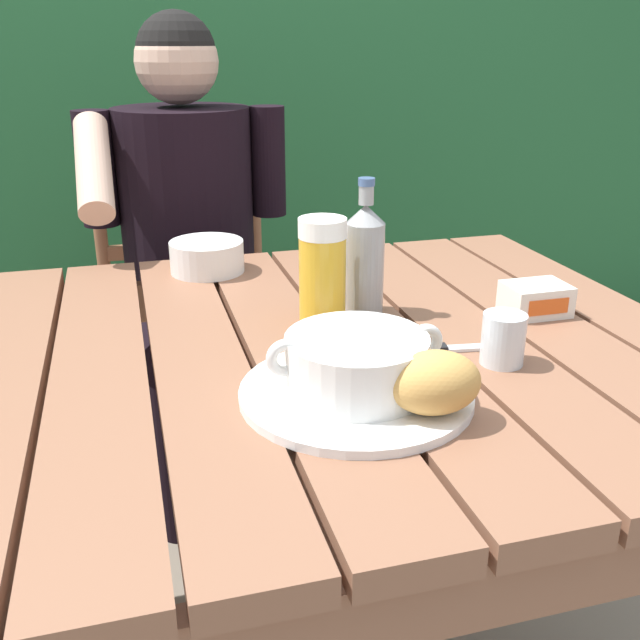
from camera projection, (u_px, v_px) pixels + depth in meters
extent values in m
cube|color=brown|center=(100.00, 377.00, 1.01)|extent=(0.13, 0.99, 0.04)
cube|color=brown|center=(199.00, 365.00, 1.04)|extent=(0.13, 0.99, 0.04)
cube|color=brown|center=(292.00, 355.00, 1.08)|extent=(0.13, 0.99, 0.04)
cube|color=brown|center=(379.00, 345.00, 1.11)|extent=(0.13, 0.99, 0.04)
cube|color=brown|center=(460.00, 336.00, 1.15)|extent=(0.13, 0.99, 0.04)
cube|color=brown|center=(537.00, 327.00, 1.18)|extent=(0.13, 0.99, 0.04)
cube|color=brown|center=(610.00, 319.00, 1.22)|extent=(0.13, 0.99, 0.04)
cube|color=brown|center=(406.00, 604.00, 0.68)|extent=(1.21, 0.03, 0.08)
cube|color=brown|center=(241.00, 293.00, 1.52)|extent=(1.21, 0.03, 0.08)
cube|color=brown|center=(480.00, 392.00, 1.77)|extent=(0.06, 0.06, 0.71)
cube|color=#235C32|center=(181.00, 159.00, 2.67)|extent=(3.97, 0.60, 1.50)
cylinder|color=brown|center=(286.00, 417.00, 1.92)|extent=(0.04, 0.04, 0.44)
cylinder|color=brown|center=(119.00, 440.00, 1.81)|extent=(0.04, 0.04, 0.44)
cylinder|color=brown|center=(260.00, 362.00, 2.25)|extent=(0.04, 0.04, 0.44)
cylinder|color=brown|center=(117.00, 378.00, 2.14)|extent=(0.04, 0.04, 0.44)
cube|color=brown|center=(192.00, 321.00, 1.95)|extent=(0.47, 0.40, 0.02)
cylinder|color=brown|center=(255.00, 219.00, 2.08)|extent=(0.04, 0.04, 0.47)
cylinder|color=brown|center=(100.00, 229.00, 1.97)|extent=(0.04, 0.04, 0.47)
cube|color=brown|center=(181.00, 248.00, 2.05)|extent=(0.44, 0.02, 0.04)
cube|color=brown|center=(178.00, 208.00, 2.01)|extent=(0.44, 0.02, 0.04)
cube|color=brown|center=(175.00, 165.00, 1.97)|extent=(0.44, 0.02, 0.04)
cylinder|color=black|center=(245.00, 444.00, 1.78)|extent=(0.11, 0.11, 0.45)
cylinder|color=black|center=(233.00, 324.00, 1.77)|extent=(0.13, 0.40, 0.13)
cylinder|color=black|center=(176.00, 454.00, 1.74)|extent=(0.11, 0.11, 0.45)
cylinder|color=black|center=(163.00, 331.00, 1.72)|extent=(0.13, 0.40, 0.13)
cylinder|color=black|center=(187.00, 216.00, 1.74)|extent=(0.32, 0.32, 0.51)
sphere|color=tan|center=(177.00, 61.00, 1.61)|extent=(0.19, 0.19, 0.19)
sphere|color=black|center=(176.00, 52.00, 1.60)|extent=(0.18, 0.18, 0.18)
cylinder|color=black|center=(268.00, 162.00, 1.73)|extent=(0.08, 0.08, 0.26)
cylinder|color=black|center=(96.00, 169.00, 1.63)|extent=(0.08, 0.08, 0.26)
cylinder|color=tan|center=(94.00, 167.00, 1.47)|extent=(0.07, 0.25, 0.21)
cylinder|color=white|center=(356.00, 393.00, 0.91)|extent=(0.30, 0.30, 0.01)
cylinder|color=white|center=(357.00, 363.00, 0.90)|extent=(0.18, 0.18, 0.07)
cylinder|color=#B45725|center=(357.00, 351.00, 0.89)|extent=(0.16, 0.16, 0.01)
torus|color=white|center=(286.00, 358.00, 0.87)|extent=(0.05, 0.01, 0.05)
torus|color=white|center=(424.00, 342.00, 0.91)|extent=(0.05, 0.01, 0.05)
ellipsoid|color=tan|center=(434.00, 382.00, 0.84)|extent=(0.12, 0.09, 0.08)
cylinder|color=gold|center=(322.00, 282.00, 1.12)|extent=(0.07, 0.07, 0.15)
cylinder|color=white|center=(322.00, 228.00, 1.08)|extent=(0.08, 0.08, 0.03)
cylinder|color=gray|center=(364.00, 269.00, 1.17)|extent=(0.06, 0.06, 0.15)
cone|color=gray|center=(366.00, 214.00, 1.14)|extent=(0.06, 0.06, 0.03)
cylinder|color=gray|center=(366.00, 195.00, 1.12)|extent=(0.02, 0.02, 0.03)
cylinder|color=#415A86|center=(367.00, 182.00, 1.12)|extent=(0.03, 0.03, 0.01)
cylinder|color=silver|center=(503.00, 339.00, 1.00)|extent=(0.06, 0.06, 0.07)
cube|color=white|center=(536.00, 299.00, 1.18)|extent=(0.10, 0.08, 0.05)
cube|color=#DA561D|center=(549.00, 307.00, 1.15)|extent=(0.07, 0.00, 0.03)
cube|color=silver|center=(468.00, 348.00, 1.05)|extent=(0.12, 0.03, 0.00)
cube|color=black|center=(425.00, 349.00, 1.04)|extent=(0.07, 0.03, 0.01)
cylinder|color=white|center=(207.00, 256.00, 1.40)|extent=(0.14, 0.14, 0.06)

